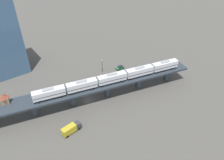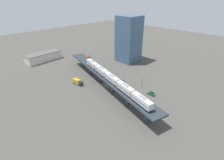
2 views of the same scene
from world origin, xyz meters
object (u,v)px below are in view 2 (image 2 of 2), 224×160
at_px(warehouse_building, 43,57).
at_px(office_tower, 129,39).
at_px(subway_train, 112,78).
at_px(signal_hut, 88,57).
at_px(street_car_green, 151,93).
at_px(street_lamp, 142,81).
at_px(street_car_blue, 122,82).
at_px(delivery_truck, 78,82).

height_order(warehouse_building, office_tower, office_tower).
relative_size(subway_train, office_tower, 1.70).
relative_size(signal_hut, street_car_green, 0.89).
relative_size(signal_hut, street_lamp, 0.56).
height_order(signal_hut, warehouse_building, signal_hut).
bearing_deg(street_car_blue, warehouse_building, 102.81).
height_order(signal_hut, street_car_green, signal_hut).
bearing_deg(street_car_blue, subway_train, -161.71).
xyz_separation_m(street_car_blue, delivery_truck, (-20.84, 18.72, 0.82)).
bearing_deg(subway_train, delivery_truck, 106.81).
bearing_deg(office_tower, delivery_truck, -174.06).
xyz_separation_m(signal_hut, warehouse_building, (-16.51, 39.84, -5.70)).
relative_size(subway_train, delivery_truck, 8.26).
bearing_deg(street_lamp, office_tower, 51.06).
distance_m(street_lamp, office_tower, 48.74).
bearing_deg(delivery_truck, street_car_green, -60.95).
height_order(signal_hut, delivery_truck, signal_hut).
height_order(street_lamp, office_tower, office_tower).
bearing_deg(delivery_truck, office_tower, 5.94).
distance_m(subway_train, delivery_truck, 25.63).
bearing_deg(signal_hut, subway_train, -109.43).
distance_m(street_car_green, warehouse_building, 96.18).
bearing_deg(delivery_truck, street_car_blue, -41.93).
bearing_deg(warehouse_building, subway_train, -87.84).
distance_m(street_car_blue, delivery_truck, 28.03).
height_order(street_car_green, office_tower, office_tower).
bearing_deg(delivery_truck, warehouse_building, 85.75).
xyz_separation_m(street_car_green, street_lamp, (3.17, 8.82, 3.17)).
relative_size(signal_hut, warehouse_building, 0.13).
xyz_separation_m(signal_hut, street_car_blue, (0.25, -33.86, -8.17)).
bearing_deg(street_lamp, street_car_blue, 109.61).
bearing_deg(street_lamp, subway_train, 157.76).
bearing_deg(signal_hut, office_tower, -15.63).
bearing_deg(street_car_green, warehouse_building, 100.70).
distance_m(signal_hut, street_lamp, 46.31).
bearing_deg(subway_train, street_car_green, -47.41).
distance_m(street_car_green, office_tower, 58.21).
bearing_deg(subway_train, warehouse_building, 92.16).
bearing_deg(signal_hut, street_car_blue, -89.57).
relative_size(street_car_blue, delivery_truck, 0.64).
height_order(subway_train, street_car_blue, subway_train).
relative_size(street_car_blue, street_car_green, 1.08).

